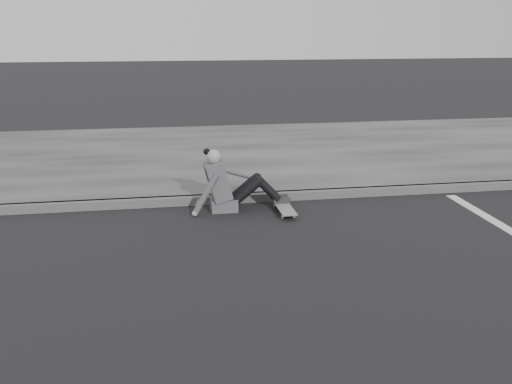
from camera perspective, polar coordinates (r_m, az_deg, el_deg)
ground at (r=5.89m, az=0.52°, el=-8.36°), size 80.00×80.00×0.00m
curb at (r=8.26m, az=-2.62°, el=-0.64°), size 24.00×0.16×0.12m
sidewalk at (r=11.17m, az=-4.54°, el=3.77°), size 24.00×6.00×0.12m
skateboard at (r=7.82m, az=2.82°, el=-1.55°), size 0.20×0.78×0.09m
seated_woman at (r=7.85m, az=-2.78°, el=0.73°), size 1.38×0.46×0.88m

